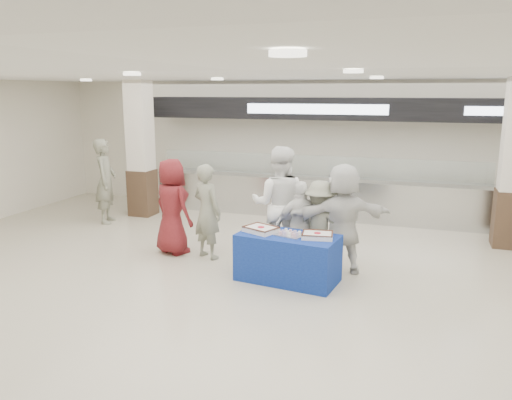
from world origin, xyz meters
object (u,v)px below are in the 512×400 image
(sheet_cake_left, at_px, (261,229))
(chef_tall, at_px, (279,204))
(civilian_maroon, at_px, (172,207))
(display_table, at_px, (288,258))
(civilian_white, at_px, (342,219))
(soldier_bg, at_px, (106,181))
(chef_short, at_px, (301,225))
(cupcake_tray, at_px, (290,233))
(soldier_b, at_px, (320,226))
(sheet_cake_right, at_px, (317,235))
(soldier_a, at_px, (207,211))

(sheet_cake_left, xyz_separation_m, chef_tall, (0.04, 0.89, 0.21))
(civilian_maroon, height_order, chef_tall, chef_tall)
(display_table, distance_m, sheet_cake_left, 0.62)
(civilian_white, bearing_deg, soldier_bg, -39.48)
(civilian_white, bearing_deg, chef_short, -23.92)
(civilian_maroon, bearing_deg, civilian_white, -155.89)
(sheet_cake_left, height_order, cupcake_tray, sheet_cake_left)
(soldier_b, bearing_deg, soldier_bg, -13.93)
(civilian_white, bearing_deg, civilian_maroon, -24.66)
(chef_tall, distance_m, soldier_bg, 4.62)
(display_table, xyz_separation_m, chef_tall, (-0.41, 0.92, 0.64))
(cupcake_tray, height_order, chef_tall, chef_tall)
(sheet_cake_left, distance_m, civilian_maroon, 2.03)
(soldier_b, relative_size, civilian_white, 0.83)
(sheet_cake_right, bearing_deg, civilian_white, 67.40)
(soldier_a, relative_size, chef_tall, 0.84)
(cupcake_tray, relative_size, soldier_bg, 0.26)
(cupcake_tray, relative_size, soldier_a, 0.29)
(chef_tall, bearing_deg, cupcake_tray, 107.23)
(soldier_a, distance_m, soldier_b, 2.03)
(soldier_a, xyz_separation_m, chef_tall, (1.25, 0.28, 0.16))
(sheet_cake_right, distance_m, civilian_maroon, 2.92)
(sheet_cake_left, distance_m, soldier_b, 1.03)
(soldier_a, bearing_deg, display_table, -177.54)
(chef_tall, relative_size, civilian_white, 1.11)
(sheet_cake_left, bearing_deg, sheet_cake_right, -2.62)
(soldier_a, bearing_deg, chef_short, -156.41)
(cupcake_tray, distance_m, soldier_b, 0.74)
(soldier_a, distance_m, chef_short, 1.72)
(chef_short, bearing_deg, chef_tall, -52.56)
(chef_short, bearing_deg, sheet_cake_left, 28.09)
(chef_tall, bearing_deg, soldier_b, 152.39)
(display_table, relative_size, soldier_bg, 0.81)
(soldier_a, distance_m, chef_tall, 1.29)
(soldier_b, distance_m, civilian_white, 0.40)
(sheet_cake_right, bearing_deg, soldier_bg, 157.40)
(chef_tall, distance_m, soldier_b, 0.87)
(display_table, height_order, civilian_white, civilian_white)
(sheet_cake_right, height_order, civilian_maroon, civilian_maroon)
(sheet_cake_left, height_order, chef_short, chef_short)
(soldier_a, relative_size, soldier_b, 1.12)
(soldier_a, distance_m, soldier_bg, 3.55)
(display_table, distance_m, cupcake_tray, 0.41)
(cupcake_tray, bearing_deg, sheet_cake_right, -0.01)
(soldier_a, bearing_deg, cupcake_tray, -177.58)
(sheet_cake_left, distance_m, sheet_cake_right, 0.92)
(sheet_cake_left, relative_size, soldier_a, 0.35)
(sheet_cake_right, bearing_deg, display_table, 178.19)
(soldier_a, height_order, soldier_b, soldier_a)
(display_table, height_order, civilian_maroon, civilian_maroon)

